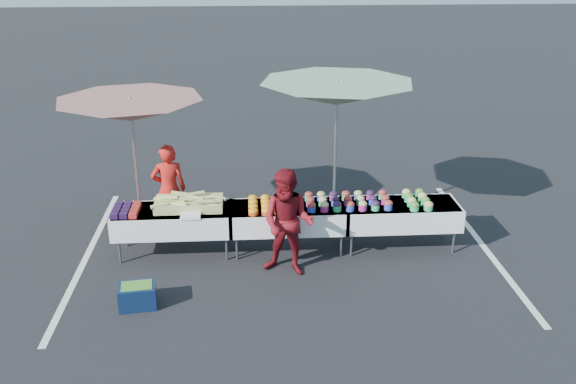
{
  "coord_description": "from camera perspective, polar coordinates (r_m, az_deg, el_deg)",
  "views": [
    {
      "loc": [
        -0.61,
        -9.28,
        4.7
      ],
      "look_at": [
        0.0,
        0.0,
        1.0
      ],
      "focal_mm": 40.0,
      "sensor_mm": 36.0,
      "label": 1
    }
  ],
  "objects": [
    {
      "name": "carrot_bowls",
      "position": [
        10.06,
        -1.99,
        -1.13
      ],
      "size": [
        0.55,
        0.69,
        0.11
      ],
      "color": "red",
      "rests_on": "table_center"
    },
    {
      "name": "table_center",
      "position": [
        10.17,
        0.0,
        -2.18
      ],
      "size": [
        1.86,
        0.81,
        0.75
      ],
      "color": "white",
      "rests_on": "ground"
    },
    {
      "name": "bean_baskets",
      "position": [
        10.39,
        11.41,
        -0.66
      ],
      "size": [
        0.36,
        0.68,
        0.15
      ],
      "color": "#2AAA66",
      "rests_on": "table_right"
    },
    {
      "name": "vendor",
      "position": [
        10.88,
        -10.52,
        0.22
      ],
      "size": [
        0.61,
        0.44,
        1.57
      ],
      "primitive_type": "imported",
      "rotation": [
        0.0,
        0.0,
        3.27
      ],
      "color": "red",
      "rests_on": "ground"
    },
    {
      "name": "ground",
      "position": [
        10.42,
        0.0,
        -5.12
      ],
      "size": [
        80.0,
        80.0,
        0.0
      ],
      "primitive_type": "plane",
      "color": "black"
    },
    {
      "name": "berry_punnets",
      "position": [
        10.19,
        -14.21,
        -1.56
      ],
      "size": [
        0.4,
        0.54,
        0.08
      ],
      "color": "black",
      "rests_on": "table_left"
    },
    {
      "name": "stripe_left",
      "position": [
        10.72,
        -17.41,
        -5.38
      ],
      "size": [
        0.1,
        5.0,
        0.0
      ],
      "primitive_type": "cube",
      "color": "silver",
      "rests_on": "ground"
    },
    {
      "name": "stripe_right",
      "position": [
        11.07,
        16.81,
        -4.4
      ],
      "size": [
        0.1,
        5.0,
        0.0
      ],
      "primitive_type": "cube",
      "color": "silver",
      "rests_on": "ground"
    },
    {
      "name": "table_left",
      "position": [
        10.22,
        -10.13,
        -2.42
      ],
      "size": [
        1.86,
        0.81,
        0.75
      ],
      "color": "white",
      "rests_on": "ground"
    },
    {
      "name": "potato_cups",
      "position": [
        10.17,
        5.35,
        -0.76
      ],
      "size": [
        1.34,
        0.58,
        0.16
      ],
      "color": "blue",
      "rests_on": "table_right"
    },
    {
      "name": "corn_pile",
      "position": [
        10.13,
        -8.86,
        -0.97
      ],
      "size": [
        1.16,
        0.57,
        0.26
      ],
      "color": "#ABB95F",
      "rests_on": "table_left"
    },
    {
      "name": "storage_bin",
      "position": [
        9.07,
        -13.23,
        -8.93
      ],
      "size": [
        0.54,
        0.42,
        0.33
      ],
      "rotation": [
        0.0,
        0.0,
        0.12
      ],
      "color": "#0B1C3B",
      "rests_on": "ground"
    },
    {
      "name": "table_right",
      "position": [
        10.43,
        9.92,
        -1.89
      ],
      "size": [
        1.86,
        0.81,
        0.75
      ],
      "color": "white",
      "rests_on": "ground"
    },
    {
      "name": "umbrella_right",
      "position": [
        10.45,
        4.36,
        8.62
      ],
      "size": [
        2.93,
        2.93,
        2.59
      ],
      "rotation": [
        0.0,
        0.0,
        0.17
      ],
      "color": "black",
      "rests_on": "ground"
    },
    {
      "name": "customer",
      "position": [
        9.39,
        0.01,
        -2.75
      ],
      "size": [
        0.95,
        0.85,
        1.63
      ],
      "primitive_type": "imported",
      "rotation": [
        0.0,
        0.0,
        -0.35
      ],
      "color": "maroon",
      "rests_on": "ground"
    },
    {
      "name": "plastic_bags",
      "position": [
        9.84,
        -8.64,
        -2.07
      ],
      "size": [
        0.3,
        0.25,
        0.05
      ],
      "primitive_type": "cube",
      "color": "white",
      "rests_on": "table_left"
    },
    {
      "name": "umbrella_left",
      "position": [
        10.43,
        -13.82,
        7.01
      ],
      "size": [
        2.67,
        2.67,
        2.39
      ],
      "rotation": [
        0.0,
        0.0,
        -0.15
      ],
      "color": "black",
      "rests_on": "ground"
    }
  ]
}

